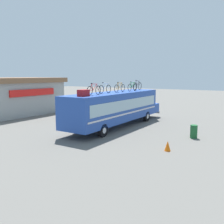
{
  "coord_description": "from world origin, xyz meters",
  "views": [
    {
      "loc": [
        -17.88,
        -11.12,
        4.34
      ],
      "look_at": [
        -0.47,
        0.0,
        1.33
      ],
      "focal_mm": 40.19,
      "sensor_mm": 36.0,
      "label": 1
    }
  ],
  "objects_px": {
    "rooftop_bicycle_1": "(94,90)",
    "trash_bin": "(194,132)",
    "bus": "(116,107)",
    "luggage_bag_2": "(83,93)",
    "rooftop_bicycle_4": "(132,87)",
    "traffic_cone": "(168,146)",
    "rooftop_bicycle_2": "(105,89)",
    "rooftop_bicycle_5": "(137,86)",
    "luggage_bag_1": "(83,93)",
    "rooftop_bicycle_3": "(120,88)"
  },
  "relations": [
    {
      "from": "luggage_bag_1",
      "to": "rooftop_bicycle_5",
      "type": "height_order",
      "value": "rooftop_bicycle_5"
    },
    {
      "from": "rooftop_bicycle_3",
      "to": "traffic_cone",
      "type": "xyz_separation_m",
      "value": [
        -4.76,
        -6.1,
        -3.02
      ]
    },
    {
      "from": "rooftop_bicycle_4",
      "to": "rooftop_bicycle_5",
      "type": "distance_m",
      "value": 2.05
    },
    {
      "from": "luggage_bag_1",
      "to": "traffic_cone",
      "type": "height_order",
      "value": "luggage_bag_1"
    },
    {
      "from": "bus",
      "to": "rooftop_bicycle_5",
      "type": "distance_m",
      "value": 4.52
    },
    {
      "from": "rooftop_bicycle_5",
      "to": "trash_bin",
      "type": "distance_m",
      "value": 8.88
    },
    {
      "from": "rooftop_bicycle_1",
      "to": "trash_bin",
      "type": "height_order",
      "value": "rooftop_bicycle_1"
    },
    {
      "from": "bus",
      "to": "luggage_bag_2",
      "type": "distance_m",
      "value": 4.4
    },
    {
      "from": "rooftop_bicycle_4",
      "to": "rooftop_bicycle_5",
      "type": "xyz_separation_m",
      "value": [
        1.99,
        0.5,
        0.04
      ]
    },
    {
      "from": "luggage_bag_1",
      "to": "luggage_bag_2",
      "type": "bearing_deg",
      "value": 39.32
    },
    {
      "from": "rooftop_bicycle_2",
      "to": "trash_bin",
      "type": "distance_m",
      "value": 7.43
    },
    {
      "from": "luggage_bag_2",
      "to": "rooftop_bicycle_1",
      "type": "xyz_separation_m",
      "value": [
        0.64,
        -0.47,
        0.22
      ]
    },
    {
      "from": "rooftop_bicycle_3",
      "to": "rooftop_bicycle_5",
      "type": "bearing_deg",
      "value": 4.63
    },
    {
      "from": "rooftop_bicycle_1",
      "to": "trash_bin",
      "type": "xyz_separation_m",
      "value": [
        2.94,
        -6.46,
        -2.85
      ]
    },
    {
      "from": "rooftop_bicycle_2",
      "to": "trash_bin",
      "type": "height_order",
      "value": "rooftop_bicycle_2"
    },
    {
      "from": "luggage_bag_1",
      "to": "rooftop_bicycle_2",
      "type": "xyz_separation_m",
      "value": [
        3.23,
        0.43,
        0.14
      ]
    },
    {
      "from": "rooftop_bicycle_5",
      "to": "traffic_cone",
      "type": "distance_m",
      "value": 11.24
    },
    {
      "from": "rooftop_bicycle_3",
      "to": "rooftop_bicycle_4",
      "type": "relative_size",
      "value": 1.01
    },
    {
      "from": "luggage_bag_1",
      "to": "rooftop_bicycle_3",
      "type": "relative_size",
      "value": 0.42
    },
    {
      "from": "rooftop_bicycle_2",
      "to": "luggage_bag_2",
      "type": "bearing_deg",
      "value": 176.34
    },
    {
      "from": "luggage_bag_1",
      "to": "rooftop_bicycle_2",
      "type": "height_order",
      "value": "rooftop_bicycle_2"
    },
    {
      "from": "luggage_bag_1",
      "to": "trash_bin",
      "type": "height_order",
      "value": "luggage_bag_1"
    },
    {
      "from": "luggage_bag_1",
      "to": "luggage_bag_2",
      "type": "xyz_separation_m",
      "value": [
        0.72,
        0.59,
        -0.07
      ]
    },
    {
      "from": "rooftop_bicycle_2",
      "to": "rooftop_bicycle_4",
      "type": "distance_m",
      "value": 3.91
    },
    {
      "from": "bus",
      "to": "rooftop_bicycle_4",
      "type": "height_order",
      "value": "rooftop_bicycle_4"
    },
    {
      "from": "luggage_bag_2",
      "to": "rooftop_bicycle_4",
      "type": "height_order",
      "value": "rooftop_bicycle_4"
    },
    {
      "from": "bus",
      "to": "rooftop_bicycle_4",
      "type": "xyz_separation_m",
      "value": [
        2.22,
        -0.33,
        1.6
      ]
    },
    {
      "from": "rooftop_bicycle_1",
      "to": "rooftop_bicycle_5",
      "type": "height_order",
      "value": "rooftop_bicycle_5"
    },
    {
      "from": "rooftop_bicycle_4",
      "to": "traffic_cone",
      "type": "relative_size",
      "value": 2.9
    },
    {
      "from": "luggage_bag_2",
      "to": "rooftop_bicycle_2",
      "type": "xyz_separation_m",
      "value": [
        2.51,
        -0.16,
        0.22
      ]
    },
    {
      "from": "bus",
      "to": "rooftop_bicycle_2",
      "type": "xyz_separation_m",
      "value": [
        -1.66,
        0.05,
        1.6
      ]
    },
    {
      "from": "rooftop_bicycle_1",
      "to": "traffic_cone",
      "type": "bearing_deg",
      "value": -99.1
    },
    {
      "from": "luggage_bag_2",
      "to": "rooftop_bicycle_3",
      "type": "bearing_deg",
      "value": -4.69
    },
    {
      "from": "luggage_bag_2",
      "to": "rooftop_bicycle_2",
      "type": "relative_size",
      "value": 0.28
    },
    {
      "from": "rooftop_bicycle_2",
      "to": "traffic_cone",
      "type": "height_order",
      "value": "rooftop_bicycle_2"
    },
    {
      "from": "rooftop_bicycle_1",
      "to": "rooftop_bicycle_3",
      "type": "xyz_separation_m",
      "value": [
        3.8,
        0.11,
        -0.0
      ]
    },
    {
      "from": "rooftop_bicycle_5",
      "to": "traffic_cone",
      "type": "xyz_separation_m",
      "value": [
        -8.7,
        -6.42,
        -3.06
      ]
    },
    {
      "from": "bus",
      "to": "rooftop_bicycle_2",
      "type": "distance_m",
      "value": 2.31
    },
    {
      "from": "rooftop_bicycle_4",
      "to": "trash_bin",
      "type": "relative_size",
      "value": 1.85
    },
    {
      "from": "bus",
      "to": "rooftop_bicycle_3",
      "type": "height_order",
      "value": "rooftop_bicycle_3"
    },
    {
      "from": "bus",
      "to": "traffic_cone",
      "type": "xyz_separation_m",
      "value": [
        -4.49,
        -6.25,
        -1.42
      ]
    },
    {
      "from": "rooftop_bicycle_3",
      "to": "trash_bin",
      "type": "distance_m",
      "value": 7.21
    },
    {
      "from": "bus",
      "to": "rooftop_bicycle_2",
      "type": "height_order",
      "value": "rooftop_bicycle_2"
    },
    {
      "from": "rooftop_bicycle_2",
      "to": "traffic_cone",
      "type": "bearing_deg",
      "value": -114.16
    },
    {
      "from": "bus",
      "to": "rooftop_bicycle_4",
      "type": "relative_size",
      "value": 7.4
    },
    {
      "from": "rooftop_bicycle_3",
      "to": "luggage_bag_2",
      "type": "bearing_deg",
      "value": 175.31
    },
    {
      "from": "traffic_cone",
      "to": "luggage_bag_2",
      "type": "bearing_deg",
      "value": 87.18
    },
    {
      "from": "traffic_cone",
      "to": "rooftop_bicycle_4",
      "type": "bearing_deg",
      "value": 41.4
    },
    {
      "from": "bus",
      "to": "traffic_cone",
      "type": "bearing_deg",
      "value": -125.69
    },
    {
      "from": "luggage_bag_1",
      "to": "traffic_cone",
      "type": "xyz_separation_m",
      "value": [
        0.4,
        -5.87,
        -2.88
      ]
    }
  ]
}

